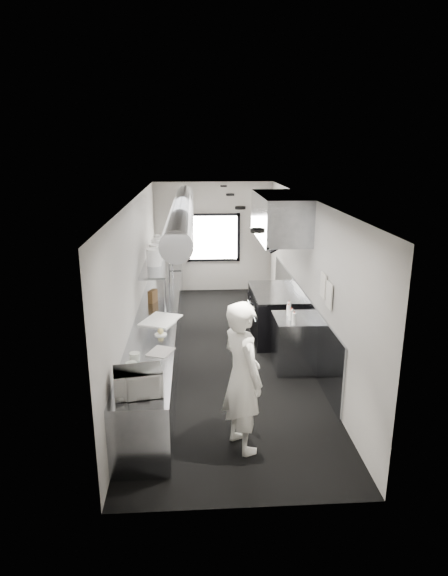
{
  "coord_description": "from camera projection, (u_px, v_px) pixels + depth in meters",
  "views": [
    {
      "loc": [
        -0.49,
        -8.18,
        3.66
      ],
      "look_at": [
        0.01,
        -0.2,
        1.29
      ],
      "focal_mm": 30.07,
      "sensor_mm": 36.0,
      "label": 1
    }
  ],
  "objects": [
    {
      "name": "squeeze_bottle_b",
      "position": [
        290.0,
        315.0,
        7.91
      ],
      "size": [
        0.07,
        0.07,
        0.17
      ],
      "primitive_type": "cylinder",
      "rotation": [
        0.0,
        0.0,
        -0.2
      ],
      "color": "white",
      "rests_on": "bottle_station"
    },
    {
      "name": "microwave",
      "position": [
        138.0,
        382.0,
        5.54
      ],
      "size": [
        0.57,
        0.47,
        0.3
      ],
      "primitive_type": "imported",
      "rotation": [
        0.0,
        0.0,
        0.18
      ],
      "color": "white",
      "rests_on": "prep_counter"
    },
    {
      "name": "exhaust_hood",
      "position": [
        279.0,
        217.0,
        8.95
      ],
      "size": [
        0.81,
        2.2,
        0.88
      ],
      "color": "gray",
      "rests_on": "ceiling"
    },
    {
      "name": "cutting_board",
      "position": [
        161.0,
        320.0,
        7.9
      ],
      "size": [
        0.72,
        0.81,
        0.02
      ],
      "primitive_type": "cube",
      "rotation": [
        0.0,
        0.0,
        -0.39
      ],
      "color": "white",
      "rests_on": "prep_counter"
    },
    {
      "name": "prep_counter",
      "position": [
        157.0,
        341.0,
        8.22
      ],
      "size": [
        0.7,
        6.0,
        0.9
      ],
      "primitive_type": "cube",
      "color": "gray",
      "rests_on": "floor"
    },
    {
      "name": "line_cook",
      "position": [
        242.0,
        377.0,
        5.85
      ],
      "size": [
        0.71,
        0.83,
        1.93
      ],
      "primitive_type": "imported",
      "rotation": [
        0.0,
        0.0,
        2.01
      ],
      "color": "white",
      "rests_on": "floor"
    },
    {
      "name": "squeeze_bottle_e",
      "position": [
        289.0,
        307.0,
        8.27
      ],
      "size": [
        0.07,
        0.07,
        0.19
      ],
      "primitive_type": "cylinder",
      "rotation": [
        0.0,
        0.0,
        -0.08
      ],
      "color": "white",
      "rests_on": "bottle_station"
    },
    {
      "name": "wall_left",
      "position": [
        137.0,
        280.0,
        8.41
      ],
      "size": [
        0.02,
        8.0,
        2.8
      ],
      "primitive_type": "cube",
      "color": "#B0ADA7",
      "rests_on": "floor"
    },
    {
      "name": "range",
      "position": [
        273.0,
        314.0,
        9.5
      ],
      "size": [
        0.88,
        1.6,
        0.94
      ],
      "color": "black",
      "rests_on": "floor"
    },
    {
      "name": "floor",
      "position": [
        223.0,
        352.0,
        8.9
      ],
      "size": [
        3.0,
        8.0,
        0.01
      ],
      "primitive_type": "cube",
      "color": "black",
      "rests_on": "ground"
    },
    {
      "name": "ceiling",
      "position": [
        223.0,
        199.0,
        8.1
      ],
      "size": [
        3.0,
        8.0,
        0.01
      ],
      "primitive_type": "cube",
      "color": "white",
      "rests_on": "wall_back"
    },
    {
      "name": "deli_tub_b",
      "position": [
        135.0,
        357.0,
        6.44
      ],
      "size": [
        0.19,
        0.19,
        0.1
      ],
      "primitive_type": "cylinder",
      "rotation": [
        0.0,
        0.0,
        0.38
      ],
      "color": "silver",
      "rests_on": "prep_counter"
    },
    {
      "name": "far_work_table",
      "position": [
        168.0,
        282.0,
        11.76
      ],
      "size": [
        0.7,
        1.2,
        0.9
      ],
      "primitive_type": "cube",
      "color": "gray",
      "rests_on": "floor"
    },
    {
      "name": "plate_stack_c",
      "position": [
        158.0,
        248.0,
        9.41
      ],
      "size": [
        0.28,
        0.28,
        0.34
      ],
      "primitive_type": "cylinder",
      "rotation": [
        0.0,
        0.0,
        -0.22
      ],
      "color": "white",
      "rests_on": "pass_shelf"
    },
    {
      "name": "deli_tub_a",
      "position": [
        131.0,
        366.0,
        6.15
      ],
      "size": [
        0.18,
        0.18,
        0.1
      ],
      "primitive_type": "cylinder",
      "rotation": [
        0.0,
        0.0,
        0.33
      ],
      "color": "silver",
      "rests_on": "prep_counter"
    },
    {
      "name": "plate_stack_d",
      "position": [
        159.0,
        243.0,
        9.89
      ],
      "size": [
        0.25,
        0.25,
        0.33
      ],
      "primitive_type": "cylinder",
      "rotation": [
        0.0,
        0.0,
        0.17
      ],
      "color": "white",
      "rests_on": "pass_shelf"
    },
    {
      "name": "pass_shelf",
      "position": [
        159.0,
        260.0,
        9.35
      ],
      "size": [
        0.45,
        3.0,
        0.68
      ],
      "color": "gray",
      "rests_on": "prep_counter"
    },
    {
      "name": "notice_sheet_b",
      "position": [
        329.0,
        295.0,
        7.06
      ],
      "size": [
        0.02,
        0.28,
        0.38
      ],
      "primitive_type": "cube",
      "color": "silver",
      "rests_on": "wall_right"
    },
    {
      "name": "notice_sheet_a",
      "position": [
        323.0,
        285.0,
        7.38
      ],
      "size": [
        0.02,
        0.28,
        0.38
      ],
      "primitive_type": "cube",
      "color": "silver",
      "rests_on": "wall_right"
    },
    {
      "name": "wall_front",
      "position": [
        248.0,
        388.0,
        4.67
      ],
      "size": [
        3.0,
        0.02,
        2.8
      ],
      "primitive_type": "cube",
      "color": "#B0ADA7",
      "rests_on": "floor"
    },
    {
      "name": "small_plate",
      "position": [
        161.0,
        334.0,
        7.31
      ],
      "size": [
        0.24,
        0.24,
        0.02
      ],
      "primitive_type": "cylinder",
      "rotation": [
        0.0,
        0.0,
        0.39
      ],
      "color": "white",
      "rests_on": "prep_counter"
    },
    {
      "name": "wall_cladding",
      "position": [
        300.0,
        317.0,
        9.12
      ],
      "size": [
        0.03,
        5.5,
        1.1
      ],
      "primitive_type": "cube",
      "color": "gray",
      "rests_on": "wall_right"
    },
    {
      "name": "squeeze_bottle_c",
      "position": [
        291.0,
        314.0,
        7.99
      ],
      "size": [
        0.07,
        0.07,
        0.16
      ],
      "primitive_type": "cylinder",
      "rotation": [
        0.0,
        0.0,
        -0.26
      ],
      "color": "white",
      "rests_on": "bottle_station"
    },
    {
      "name": "squeeze_bottle_d",
      "position": [
        288.0,
        310.0,
        8.13
      ],
      "size": [
        0.06,
        0.06,
        0.18
      ],
      "primitive_type": "cylinder",
      "rotation": [
        0.0,
        0.0,
        -0.05
      ],
      "color": "white",
      "rests_on": "bottle_station"
    },
    {
      "name": "hvac_duct",
      "position": [
        182.0,
        211.0,
        8.51
      ],
      "size": [
        0.4,
        6.4,
        0.4
      ],
      "primitive_type": "cylinder",
      "rotation": [
        1.57,
        0.0,
        0.0
      ],
      "color": "#92949A",
      "rests_on": "ceiling"
    },
    {
      "name": "wall_right",
      "position": [
        307.0,
        277.0,
        8.59
      ],
      "size": [
        0.02,
        8.0,
        2.8
      ],
      "primitive_type": "cube",
      "color": "#B0ADA7",
      "rests_on": "floor"
    },
    {
      "name": "newspaper",
      "position": [
        161.0,
        352.0,
        6.71
      ],
      "size": [
        0.42,
        0.46,
        0.01
      ],
      "primitive_type": "cube",
      "rotation": [
        0.0,
        0.0,
        -0.4
      ],
      "color": "silver",
      "rests_on": "prep_counter"
    },
    {
      "name": "bottle_station",
      "position": [
        293.0,
        343.0,
        8.17
      ],
      "size": [
        0.65,
        0.8,
        0.9
      ],
      "primitive_type": "cube",
      "color": "gray",
      "rests_on": "floor"
    },
    {
      "name": "plate_stack_a",
      "position": [
        154.0,
        257.0,
        8.68
      ],
      "size": [
        0.34,
        0.34,
        0.31
      ],
      "primitive_type": "cylinder",
      "rotation": [
        0.0,
        0.0,
        -0.36
      ],
      "color": "white",
      "rests_on": "pass_shelf"
    },
    {
      "name": "service_window",
      "position": [
        213.0,
        238.0,
        12.29
      ],
      "size": [
        1.36,
        0.05,
        1.25
      ],
      "color": "white",
      "rests_on": "wall_back"
    },
    {
      "name": "knife_block",
      "position": [
        153.0,
        296.0,
        8.8
      ],
      "size": [
        0.17,
        0.23,
        0.23
      ],
      "primitive_type": "cube",
      "rotation": [
        0.0,
        0.0,
        -0.41
      ],
      "color": "brown",
      "rests_on": "prep_counter"
    },
    {
      "name": "wall_back",
      "position": [
        213.0,
        237.0,
        12.33
      ],
      "size": [
        3.0,
        0.02,
        2.8
      ],
      "primitive_type": "cube",
      "color": "#B0ADA7",
      "rests_on": "floor"
    },
    {
      "name": "plate_stack_b",
      "position": [
        156.0,
        253.0,
        9.03
      ],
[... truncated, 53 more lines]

